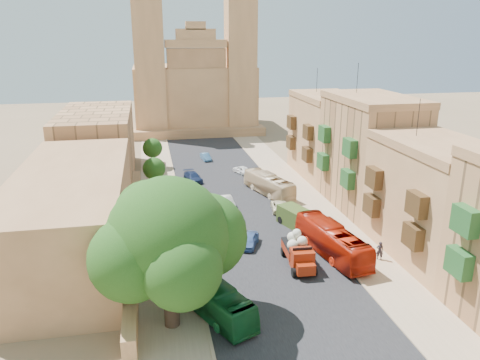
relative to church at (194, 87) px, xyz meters
name	(u,v)px	position (x,y,z in m)	size (l,w,h in m)	color
ground	(312,342)	(0.00, -78.61, -9.52)	(260.00, 260.00, 0.00)	brown
road_surface	(234,200)	(0.00, -48.61, -9.51)	(14.00, 140.00, 0.01)	black
sidewalk_east	(304,196)	(9.50, -48.61, -9.51)	(5.00, 140.00, 0.01)	tan
sidewalk_west	(160,205)	(-9.50, -48.61, -9.51)	(5.00, 140.00, 0.01)	tan
kerb_east	(286,196)	(7.00, -48.61, -9.46)	(0.25, 140.00, 0.12)	tan
kerb_west	(180,203)	(-7.00, -48.61, -9.46)	(0.25, 140.00, 0.12)	tan
townhouse_b	(435,200)	(15.95, -67.61, -3.86)	(9.00, 14.00, 14.90)	#B37E51
townhouse_c	(369,152)	(15.95, -53.61, -2.61)	(9.00, 14.00, 17.40)	tan
townhouse_d	(327,135)	(15.95, -39.61, -3.36)	(9.00, 14.00, 15.90)	#B37E51
west_wall	(134,232)	(-12.50, -58.61, -8.62)	(1.00, 40.00, 1.80)	#B37E51
west_building_low	(74,213)	(-18.00, -60.61, -5.32)	(10.00, 28.00, 8.40)	#9F6E45
west_building_mid	(98,145)	(-18.00, -34.61, -4.52)	(10.00, 22.00, 10.00)	tan
church	(194,87)	(0.00, 0.00, 0.00)	(28.00, 22.50, 36.30)	#B37E51
ficus_tree	(170,241)	(-9.40, -74.61, -2.75)	(11.45, 10.54, 11.45)	#3A281D
street_tree_a	(160,236)	(-10.00, -66.61, -5.77)	(3.64, 3.64, 5.59)	#3A281D
street_tree_b	(156,198)	(-10.00, -54.61, -6.45)	(2.98, 2.98, 4.59)	#3A281D
street_tree_c	(154,169)	(-10.00, -42.61, -6.35)	(3.08, 3.08, 4.73)	#3A281D
street_tree_d	(152,148)	(-10.00, -30.61, -6.28)	(3.15, 3.15, 4.84)	#3A281D
red_truck	(299,251)	(2.63, -67.43, -8.07)	(2.52, 5.75, 3.29)	maroon
olive_pickup	(297,218)	(5.34, -58.61, -8.50)	(3.75, 5.47, 2.08)	#384D1D
bus_green_north	(210,296)	(-6.50, -73.44, -8.15)	(2.30, 9.81, 2.73)	#115024
bus_red_east	(332,241)	(6.50, -65.97, -8.00)	(2.54, 10.86, 3.02)	#B21D08
bus_cream_east	(269,185)	(5.07, -47.09, -8.15)	(2.29, 9.79, 2.73)	beige
car_blue_a	(249,240)	(-1.00, -62.48, -8.87)	(1.53, 3.81, 1.30)	#4164A0
car_white_a	(227,202)	(-1.31, -50.76, -8.87)	(1.37, 3.93, 1.29)	silver
car_cream	(279,206)	(4.81, -53.24, -8.94)	(1.92, 4.16, 1.16)	beige
car_dkblue	(193,177)	(-4.42, -39.29, -8.85)	(1.85, 4.56, 1.32)	#162447
car_white_b	(242,170)	(3.40, -36.78, -8.89)	(1.47, 3.65, 1.25)	white
car_blue_b	(206,157)	(-1.06, -27.55, -8.94)	(1.23, 3.52, 1.16)	teal
pedestrian_a	(380,251)	(10.64, -67.82, -8.59)	(0.67, 0.44, 1.85)	black
pedestrian_c	(354,258)	(7.67, -68.57, -8.71)	(0.94, 0.39, 1.60)	#32333B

